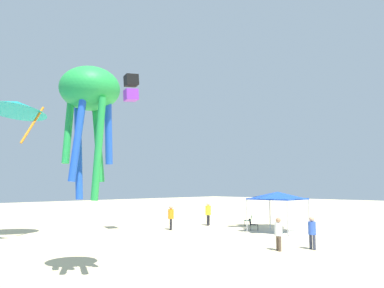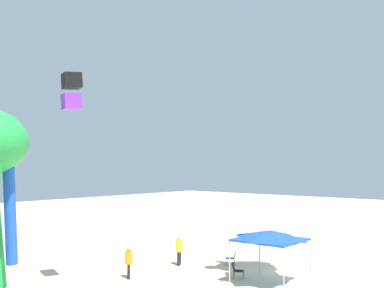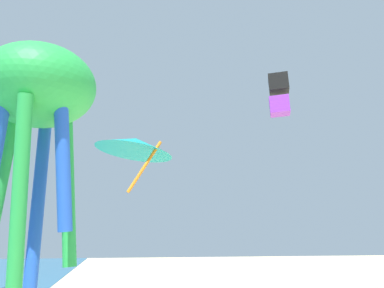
# 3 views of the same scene
# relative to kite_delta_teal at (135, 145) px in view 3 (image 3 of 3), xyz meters

# --- Properties ---
(kite_delta_teal) EXTENTS (4.71, 4.76, 3.14)m
(kite_delta_teal) POSITION_rel_kite_delta_teal_xyz_m (0.00, 0.00, 0.00)
(kite_delta_teal) COLOR teal
(kite_octopus_green) EXTENTS (2.14, 2.14, 4.76)m
(kite_octopus_green) POSITION_rel_kite_delta_teal_xyz_m (-12.25, 2.18, -1.70)
(kite_octopus_green) COLOR green
(kite_box_black) EXTENTS (1.08, 1.11, 1.81)m
(kite_box_black) POSITION_rel_kite_delta_teal_xyz_m (-3.78, -6.01, 1.65)
(kite_box_black) COLOR black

